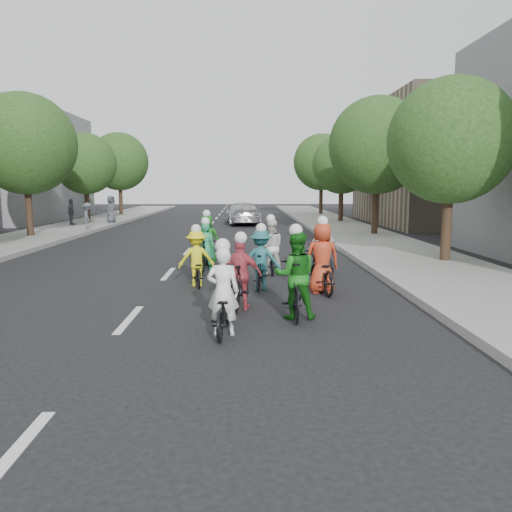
{
  "coord_description": "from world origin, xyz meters",
  "views": [
    {
      "loc": [
        2.24,
        -9.42,
        2.57
      ],
      "look_at": [
        2.49,
        1.64,
        1.0
      ],
      "focal_mm": 35.0,
      "sensor_mm": 36.0,
      "label": 1
    }
  ],
  "objects_px": {
    "cyclist_4": "(321,266)",
    "cyclist_9": "(207,244)",
    "cyclist_7": "(261,264)",
    "cyclist_8": "(323,256)",
    "cyclist_5": "(206,253)",
    "cyclist_1": "(295,282)",
    "cyclist_2": "(197,263)",
    "cyclist_6": "(271,252)",
    "follow_car_trail": "(244,209)",
    "spectator_1": "(71,212)",
    "cyclist_3": "(241,281)",
    "spectator_0": "(88,216)",
    "follow_car_lead": "(243,213)",
    "cyclist_0": "(223,303)",
    "spectator_2": "(111,209)"
  },
  "relations": [
    {
      "from": "cyclist_4",
      "to": "cyclist_9",
      "type": "xyz_separation_m",
      "value": [
        -3.09,
        4.48,
        0.03
      ]
    },
    {
      "from": "cyclist_7",
      "to": "cyclist_8",
      "type": "relative_size",
      "value": 0.95
    },
    {
      "from": "cyclist_5",
      "to": "cyclist_9",
      "type": "xyz_separation_m",
      "value": [
        -0.09,
        1.63,
        0.09
      ]
    },
    {
      "from": "cyclist_1",
      "to": "cyclist_9",
      "type": "bearing_deg",
      "value": -70.45
    },
    {
      "from": "cyclist_7",
      "to": "cyclist_8",
      "type": "bearing_deg",
      "value": -124.13
    },
    {
      "from": "cyclist_1",
      "to": "cyclist_2",
      "type": "distance_m",
      "value": 3.9
    },
    {
      "from": "cyclist_4",
      "to": "cyclist_6",
      "type": "bearing_deg",
      "value": -74.54
    },
    {
      "from": "follow_car_trail",
      "to": "spectator_1",
      "type": "height_order",
      "value": "spectator_1"
    },
    {
      "from": "cyclist_3",
      "to": "follow_car_trail",
      "type": "bearing_deg",
      "value": -79.63
    },
    {
      "from": "cyclist_8",
      "to": "cyclist_1",
      "type": "bearing_deg",
      "value": 63.7
    },
    {
      "from": "cyclist_5",
      "to": "cyclist_7",
      "type": "relative_size",
      "value": 1.01
    },
    {
      "from": "cyclist_6",
      "to": "cyclist_9",
      "type": "bearing_deg",
      "value": -46.04
    },
    {
      "from": "cyclist_2",
      "to": "cyclist_1",
      "type": "bearing_deg",
      "value": 115.82
    },
    {
      "from": "cyclist_7",
      "to": "spectator_1",
      "type": "xyz_separation_m",
      "value": [
        -11.07,
        18.75,
        0.31
      ]
    },
    {
      "from": "cyclist_4",
      "to": "follow_car_trail",
      "type": "relative_size",
      "value": 0.51
    },
    {
      "from": "cyclist_3",
      "to": "spectator_0",
      "type": "bearing_deg",
      "value": -53.38
    },
    {
      "from": "cyclist_4",
      "to": "cyclist_9",
      "type": "bearing_deg",
      "value": -62.82
    },
    {
      "from": "cyclist_3",
      "to": "follow_car_lead",
      "type": "distance_m",
      "value": 22.92
    },
    {
      "from": "cyclist_4",
      "to": "follow_car_trail",
      "type": "height_order",
      "value": "cyclist_4"
    },
    {
      "from": "cyclist_0",
      "to": "cyclist_3",
      "type": "xyz_separation_m",
      "value": [
        0.29,
        1.76,
        0.06
      ]
    },
    {
      "from": "follow_car_lead",
      "to": "follow_car_trail",
      "type": "xyz_separation_m",
      "value": [
        0.04,
        8.26,
        -0.09
      ]
    },
    {
      "from": "spectator_1",
      "to": "cyclist_9",
      "type": "bearing_deg",
      "value": -147.3
    },
    {
      "from": "follow_car_trail",
      "to": "cyclist_0",
      "type": "bearing_deg",
      "value": 91.39
    },
    {
      "from": "cyclist_8",
      "to": "spectator_1",
      "type": "bearing_deg",
      "value": -63.46
    },
    {
      "from": "cyclist_0",
      "to": "spectator_1",
      "type": "bearing_deg",
      "value": -60.53
    },
    {
      "from": "cyclist_5",
      "to": "cyclist_3",
      "type": "bearing_deg",
      "value": 113.45
    },
    {
      "from": "follow_car_lead",
      "to": "follow_car_trail",
      "type": "distance_m",
      "value": 8.26
    },
    {
      "from": "cyclist_5",
      "to": "follow_car_lead",
      "type": "xyz_separation_m",
      "value": [
        1.01,
        18.47,
        0.15
      ]
    },
    {
      "from": "cyclist_2",
      "to": "cyclist_9",
      "type": "bearing_deg",
      "value": -98.82
    },
    {
      "from": "cyclist_6",
      "to": "spectator_2",
      "type": "distance_m",
      "value": 20.53
    },
    {
      "from": "spectator_0",
      "to": "follow_car_trail",
      "type": "bearing_deg",
      "value": -52.8
    },
    {
      "from": "cyclist_0",
      "to": "spectator_1",
      "type": "xyz_separation_m",
      "value": [
        -10.3,
        22.47,
        0.41
      ]
    },
    {
      "from": "cyclist_1",
      "to": "cyclist_8",
      "type": "bearing_deg",
      "value": -103.84
    },
    {
      "from": "cyclist_9",
      "to": "spectator_0",
      "type": "xyz_separation_m",
      "value": [
        -7.36,
        11.16,
        0.22
      ]
    },
    {
      "from": "cyclist_3",
      "to": "cyclist_5",
      "type": "xyz_separation_m",
      "value": [
        -1.07,
        4.45,
        -0.02
      ]
    },
    {
      "from": "cyclist_0",
      "to": "cyclist_3",
      "type": "bearing_deg",
      "value": -94.61
    },
    {
      "from": "cyclist_0",
      "to": "spectator_1",
      "type": "height_order",
      "value": "spectator_1"
    },
    {
      "from": "cyclist_2",
      "to": "cyclist_9",
      "type": "relative_size",
      "value": 0.84
    },
    {
      "from": "cyclist_0",
      "to": "follow_car_lead",
      "type": "distance_m",
      "value": 24.68
    },
    {
      "from": "cyclist_8",
      "to": "follow_car_lead",
      "type": "distance_m",
      "value": 19.17
    },
    {
      "from": "cyclist_5",
      "to": "spectator_2",
      "type": "relative_size",
      "value": 0.96
    },
    {
      "from": "cyclist_7",
      "to": "spectator_0",
      "type": "distance_m",
      "value": 17.73
    },
    {
      "from": "cyclist_8",
      "to": "spectator_0",
      "type": "relative_size",
      "value": 1.18
    },
    {
      "from": "cyclist_2",
      "to": "cyclist_8",
      "type": "distance_m",
      "value": 3.76
    },
    {
      "from": "cyclist_6",
      "to": "follow_car_lead",
      "type": "bearing_deg",
      "value": -89.94
    },
    {
      "from": "cyclist_2",
      "to": "spectator_2",
      "type": "height_order",
      "value": "spectator_2"
    },
    {
      "from": "cyclist_4",
      "to": "cyclist_6",
      "type": "relative_size",
      "value": 1.1
    },
    {
      "from": "cyclist_3",
      "to": "spectator_1",
      "type": "bearing_deg",
      "value": -52.59
    },
    {
      "from": "cyclist_3",
      "to": "spectator_0",
      "type": "relative_size",
      "value": 1.11
    },
    {
      "from": "cyclist_1",
      "to": "cyclist_2",
      "type": "xyz_separation_m",
      "value": [
        -2.22,
        3.21,
        -0.12
      ]
    }
  ]
}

